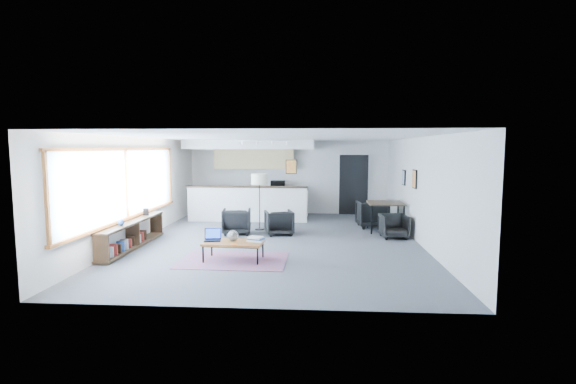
# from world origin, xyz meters

# --- Properties ---
(room) EXTENTS (7.02, 9.02, 2.62)m
(room) POSITION_xyz_m (0.00, 0.00, 1.30)
(room) COLOR #4B4B4D
(room) RESTS_ON ground
(window) EXTENTS (0.10, 5.95, 1.66)m
(window) POSITION_xyz_m (-3.46, -0.90, 1.46)
(window) COLOR #8CBFFF
(window) RESTS_ON room
(console) EXTENTS (0.35, 3.00, 0.80)m
(console) POSITION_xyz_m (-3.30, -1.05, 0.33)
(console) COLOR #332011
(console) RESTS_ON floor
(kitchenette) EXTENTS (4.20, 1.96, 2.60)m
(kitchenette) POSITION_xyz_m (-1.20, 3.71, 1.38)
(kitchenette) COLOR white
(kitchenette) RESTS_ON floor
(doorway) EXTENTS (1.10, 0.12, 2.15)m
(doorway) POSITION_xyz_m (2.30, 4.42, 1.07)
(doorway) COLOR black
(doorway) RESTS_ON room
(track_light) EXTENTS (1.60, 0.07, 0.15)m
(track_light) POSITION_xyz_m (-0.59, 2.20, 2.53)
(track_light) COLOR silver
(track_light) RESTS_ON room
(wall_art_lower) EXTENTS (0.03, 0.38, 0.48)m
(wall_art_lower) POSITION_xyz_m (3.47, 0.40, 1.55)
(wall_art_lower) COLOR black
(wall_art_lower) RESTS_ON room
(wall_art_upper) EXTENTS (0.03, 0.34, 0.44)m
(wall_art_upper) POSITION_xyz_m (3.47, 1.70, 1.50)
(wall_art_upper) COLOR black
(wall_art_upper) RESTS_ON room
(kilim_rug) EXTENTS (2.22, 1.54, 0.01)m
(kilim_rug) POSITION_xyz_m (-0.73, -1.93, 0.01)
(kilim_rug) COLOR #663A50
(kilim_rug) RESTS_ON floor
(coffee_table) EXTENTS (1.26, 0.73, 0.40)m
(coffee_table) POSITION_xyz_m (-0.73, -1.93, 0.37)
(coffee_table) COLOR brown
(coffee_table) RESTS_ON floor
(laptop) EXTENTS (0.38, 0.33, 0.25)m
(laptop) POSITION_xyz_m (-1.19, -1.83, 0.47)
(laptop) COLOR black
(laptop) RESTS_ON coffee_table
(ceramic_pot) EXTENTS (0.23, 0.23, 0.23)m
(ceramic_pot) POSITION_xyz_m (-0.75, -1.88, 0.51)
(ceramic_pot) COLOR gray
(ceramic_pot) RESTS_ON coffee_table
(book_stack) EXTENTS (0.39, 0.35, 0.10)m
(book_stack) POSITION_xyz_m (-0.27, -1.87, 0.45)
(book_stack) COLOR silver
(book_stack) RESTS_ON coffee_table
(coaster) EXTENTS (0.13, 0.13, 0.01)m
(coaster) POSITION_xyz_m (-0.66, -2.20, 0.40)
(coaster) COLOR #E5590C
(coaster) RESTS_ON coffee_table
(armchair_left) EXTENTS (0.82, 0.78, 0.76)m
(armchair_left) POSITION_xyz_m (-1.18, 0.75, 0.38)
(armchair_left) COLOR black
(armchair_left) RESTS_ON floor
(armchair_right) EXTENTS (0.86, 0.83, 0.73)m
(armchair_right) POSITION_xyz_m (-0.02, 0.75, 0.36)
(armchair_right) COLOR black
(armchair_right) RESTS_ON floor
(floor_lamp) EXTENTS (0.48, 0.48, 1.61)m
(floor_lamp) POSITION_xyz_m (-0.63, 1.40, 1.40)
(floor_lamp) COLOR black
(floor_lamp) RESTS_ON floor
(dining_table) EXTENTS (0.98, 0.98, 0.82)m
(dining_table) POSITION_xyz_m (2.93, 1.42, 0.75)
(dining_table) COLOR #332011
(dining_table) RESTS_ON floor
(dining_chair_near) EXTENTS (0.62, 0.59, 0.58)m
(dining_chair_near) POSITION_xyz_m (3.00, 0.51, 0.29)
(dining_chair_near) COLOR black
(dining_chair_near) RESTS_ON floor
(dining_chair_far) EXTENTS (0.77, 0.73, 0.73)m
(dining_chair_far) POSITION_xyz_m (2.63, 1.97, 0.37)
(dining_chair_far) COLOR black
(dining_chair_far) RESTS_ON floor
(microwave) EXTENTS (0.49, 0.27, 0.33)m
(microwave) POSITION_xyz_m (-0.35, 4.15, 1.10)
(microwave) COLOR black
(microwave) RESTS_ON kitchenette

